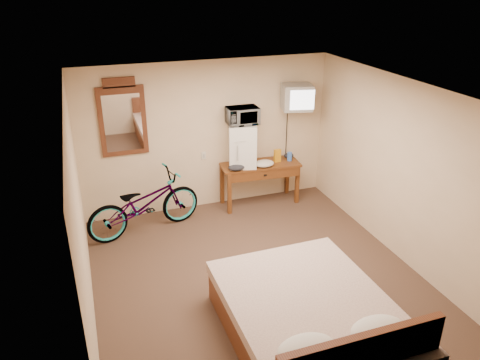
% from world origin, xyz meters
% --- Properties ---
extents(room, '(4.60, 4.64, 2.50)m').
position_xyz_m(room, '(-0.00, 0.00, 1.25)').
color(room, '#412B20').
rests_on(room, ground).
extents(desk, '(1.38, 0.62, 0.75)m').
position_xyz_m(desk, '(0.85, 2.00, 0.63)').
color(desk, brown).
rests_on(desk, floor).
extents(mini_fridge, '(0.54, 0.53, 0.73)m').
position_xyz_m(mini_fridge, '(0.53, 2.05, 1.11)').
color(mini_fridge, white).
rests_on(mini_fridge, desk).
extents(microwave, '(0.51, 0.35, 0.28)m').
position_xyz_m(microwave, '(0.53, 2.05, 1.62)').
color(microwave, white).
rests_on(microwave, mini_fridge).
extents(snack_bag, '(0.11, 0.07, 0.22)m').
position_xyz_m(snack_bag, '(1.15, 2.01, 0.86)').
color(snack_bag, orange).
rests_on(snack_bag, desk).
extents(blue_cup, '(0.09, 0.09, 0.15)m').
position_xyz_m(blue_cup, '(1.38, 1.99, 0.82)').
color(blue_cup, '#3F73D7').
rests_on(blue_cup, desk).
extents(cloth_cream, '(0.34, 0.26, 0.10)m').
position_xyz_m(cloth_cream, '(0.86, 1.89, 0.80)').
color(cloth_cream, beige).
rests_on(cloth_cream, desk).
extents(cloth_dark_a, '(0.28, 0.21, 0.10)m').
position_xyz_m(cloth_dark_a, '(0.37, 1.89, 0.80)').
color(cloth_dark_a, black).
rests_on(cloth_dark_a, desk).
extents(cloth_dark_b, '(0.18, 0.14, 0.08)m').
position_xyz_m(cloth_dark_b, '(1.42, 2.13, 0.79)').
color(cloth_dark_b, black).
rests_on(cloth_dark_b, desk).
extents(crt_television, '(0.56, 0.62, 0.42)m').
position_xyz_m(crt_television, '(1.47, 2.02, 1.85)').
color(crt_television, black).
rests_on(crt_television, room).
extents(wall_mirror, '(0.72, 0.04, 1.22)m').
position_xyz_m(wall_mirror, '(-1.34, 2.27, 1.69)').
color(wall_mirror, brown).
rests_on(wall_mirror, room).
extents(bicycle, '(1.92, 1.05, 0.95)m').
position_xyz_m(bicycle, '(-1.20, 1.71, 0.48)').
color(bicycle, black).
rests_on(bicycle, floor).
extents(bed, '(1.71, 2.25, 0.90)m').
position_xyz_m(bed, '(0.12, -1.37, 0.29)').
color(bed, brown).
rests_on(bed, floor).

